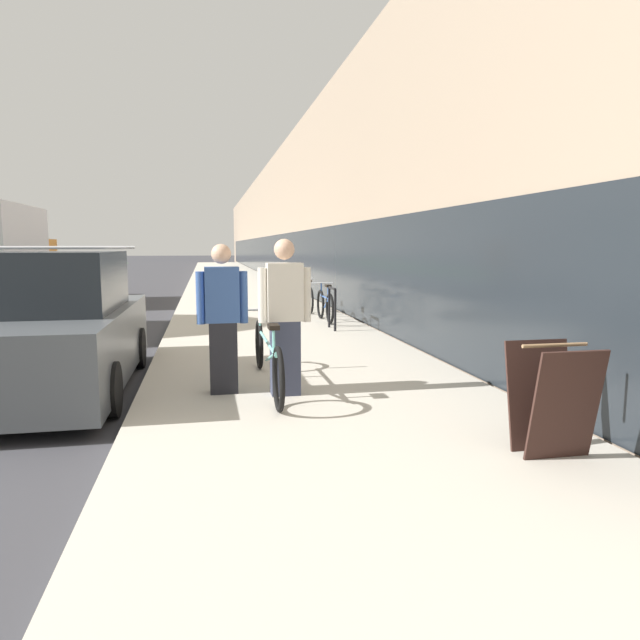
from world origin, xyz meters
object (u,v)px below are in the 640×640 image
Objects in this scene: person_rider at (285,317)px; person_bystander at (223,319)px; tandem_bicycle at (267,357)px; bike_rack_hoop at (332,304)px; sandwich_board_sign at (552,399)px; parked_sedan_curbside at (55,330)px; cruiser_bike_middle at (307,298)px; cruiser_bike_nearest at (325,305)px.

person_rider reaches higher than person_bystander.
tandem_bicycle is 3.25× the size of bike_rack_hoop.
sandwich_board_sign is (1.99, -2.61, 0.09)m from tandem_bicycle.
cruiser_bike_middle is at bearing 57.36° from parked_sedan_curbside.
person_bystander reaches higher than tandem_bicycle.
person_bystander reaches higher than parked_sedan_curbside.
person_bystander is at bearing -116.30° from bike_rack_hoop.
person_rider is at bearing -17.54° from person_bystander.
tandem_bicycle reaches higher than cruiser_bike_middle.
person_rider is 1.04× the size of cruiser_bike_nearest.
cruiser_bike_middle is (1.82, 7.69, -0.01)m from tandem_bicycle.
person_bystander is 2.28m from parked_sedan_curbside.
person_bystander is at bearing -27.16° from parked_sedan_curbside.
parked_sedan_curbside is at bearing 155.12° from person_rider.
person_rider is at bearing -101.67° from cruiser_bike_middle.
cruiser_bike_middle is 1.92× the size of sandwich_board_sign.
person_rider is 0.41× the size of parked_sedan_curbside.
sandwich_board_sign is at bearing -52.72° from tandem_bicycle.
cruiser_bike_middle is at bearing 78.33° from person_rider.
sandwich_board_sign is (2.50, -2.47, -0.39)m from person_bystander.
person_bystander is at bearing 135.41° from sandwich_board_sign.
cruiser_bike_middle is 10.31m from sandwich_board_sign.
parked_sedan_curbside is (-4.31, -3.59, 0.11)m from bike_rack_hoop.
person_bystander is 0.97× the size of cruiser_bike_middle.
tandem_bicycle is 3.05× the size of sandwich_board_sign.
cruiser_bike_nearest is at bearing 71.71° from tandem_bicycle.
person_bystander is at bearing -112.30° from cruiser_bike_nearest.
cruiser_bike_nearest is 0.39× the size of parked_sedan_curbside.
person_bystander is 0.39× the size of parked_sedan_curbside.
cruiser_bike_nearest is (0.11, 1.22, -0.16)m from bike_rack_hoop.
person_bystander reaches higher than bike_rack_hoop.
bike_rack_hoop is 0.94× the size of sandwich_board_sign.
sandwich_board_sign is at bearing -44.59° from person_bystander.
person_bystander is 5.18m from bike_rack_hoop.
bike_rack_hoop is 0.50× the size of cruiser_bike_nearest.
bike_rack_hoop is at bearing 91.74° from sandwich_board_sign.
cruiser_bike_nearest is at bearing 84.78° from bike_rack_hoop.
tandem_bicycle is 3.29m from sandwich_board_sign.
parked_sedan_curbside is (-2.02, 1.04, -0.22)m from person_bystander.
sandwich_board_sign is 0.21× the size of parked_sedan_curbside.
person_rider is at bearing -105.88° from cruiser_bike_nearest.
parked_sedan_curbside reaches higher than cruiser_bike_middle.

